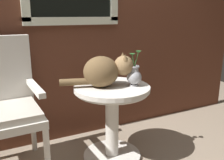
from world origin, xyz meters
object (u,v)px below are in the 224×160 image
(wicker_chair, at_px, (1,101))
(pewter_vase_with_ivy, at_px, (134,75))
(wicker_side_table, at_px, (112,110))
(cat, at_px, (105,71))

(wicker_chair, height_order, pewter_vase_with_ivy, wicker_chair)
(wicker_side_table, relative_size, wicker_chair, 0.62)
(wicker_side_table, xyz_separation_m, pewter_vase_with_ivy, (0.16, -0.07, 0.29))
(cat, height_order, pewter_vase_with_ivy, pewter_vase_with_ivy)
(cat, bearing_deg, wicker_side_table, -15.67)
(wicker_chair, bearing_deg, wicker_side_table, -16.96)
(wicker_chair, xyz_separation_m, pewter_vase_with_ivy, (0.97, -0.32, 0.16))
(pewter_vase_with_ivy, bearing_deg, wicker_chair, 161.79)
(wicker_side_table, bearing_deg, pewter_vase_with_ivy, -24.23)
(wicker_side_table, height_order, pewter_vase_with_ivy, pewter_vase_with_ivy)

